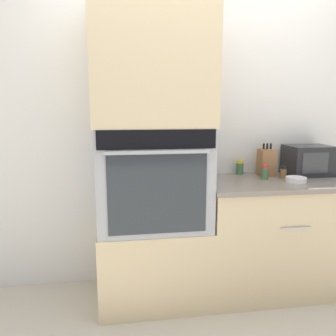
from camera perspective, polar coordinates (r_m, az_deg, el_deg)
ground_plane at (r=2.49m, az=8.16°, el=-24.02°), size 12.00×12.00×0.00m
wall_back at (r=2.67m, az=4.96°, el=7.04°), size 8.00×0.05×2.50m
oven_cabinet_base at (r=2.53m, az=-2.57°, el=-15.74°), size 0.78×0.60×0.58m
wall_oven at (r=2.32m, az=-2.68°, el=-1.47°), size 0.76×0.64×0.70m
oven_cabinet_upper at (r=2.30m, az=-2.86°, el=17.85°), size 0.78×0.60×0.85m
counter_unit at (r=2.72m, az=17.86°, el=-10.92°), size 1.12×0.63×0.87m
microwave at (r=2.87m, az=23.18°, el=1.25°), size 0.34×0.27×0.24m
knife_block at (r=2.72m, az=16.76°, el=0.96°), size 0.12×0.11×0.26m
bowl at (r=2.57m, az=21.40°, el=-1.88°), size 0.15×0.15×0.04m
condiment_jar_near at (r=2.58m, az=16.48°, el=-0.73°), size 0.05×0.05×0.11m
condiment_jar_mid at (r=2.73m, az=12.40°, el=0.10°), size 0.06×0.06×0.12m
condiment_jar_far at (r=2.67m, az=19.45°, el=-0.71°), size 0.05×0.05×0.09m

